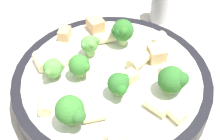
{
  "coord_description": "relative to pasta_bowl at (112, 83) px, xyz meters",
  "views": [
    {
      "loc": [
        -0.27,
        0.01,
        0.32
      ],
      "look_at": [
        0.0,
        0.0,
        0.05
      ],
      "focal_mm": 50.0,
      "sensor_mm": 36.0,
      "label": 1
    }
  ],
  "objects": [
    {
      "name": "ground_plane",
      "position": [
        0.0,
        0.0,
        -0.02
      ],
      "size": [
        2.0,
        2.0,
        0.0
      ],
      "primitive_type": "plane",
      "color": "#BCB29E"
    },
    {
      "name": "pasta_bowl",
      "position": [
        0.0,
        0.0,
        0.0
      ],
      "size": [
        0.25,
        0.25,
        0.04
      ],
      "color": "black",
      "rests_on": "ground_plane"
    },
    {
      "name": "broccoli_floret_0",
      "position": [
        0.0,
        0.04,
        0.04
      ],
      "size": [
        0.03,
        0.03,
        0.03
      ],
      "color": "#93B766",
      "rests_on": "pasta_bowl"
    },
    {
      "name": "broccoli_floret_1",
      "position": [
        0.06,
        -0.02,
        0.04
      ],
      "size": [
        0.03,
        0.03,
        0.04
      ],
      "color": "#9EC175",
      "rests_on": "pasta_bowl"
    },
    {
      "name": "broccoli_floret_2",
      "position": [
        0.04,
        0.03,
        0.03
      ],
      "size": [
        0.02,
        0.03,
        0.03
      ],
      "color": "#84AD60",
      "rests_on": "pasta_bowl"
    },
    {
      "name": "broccoli_floret_3",
      "position": [
        -0.03,
        -0.07,
        0.04
      ],
      "size": [
        0.03,
        0.04,
        0.04
      ],
      "color": "#9EC175",
      "rests_on": "pasta_bowl"
    },
    {
      "name": "broccoli_floret_4",
      "position": [
        -0.07,
        0.05,
        0.04
      ],
      "size": [
        0.03,
        0.03,
        0.04
      ],
      "color": "#93B766",
      "rests_on": "pasta_bowl"
    },
    {
      "name": "broccoli_floret_5",
      "position": [
        -0.03,
        -0.01,
        0.04
      ],
      "size": [
        0.03,
        0.03,
        0.03
      ],
      "color": "#84AD60",
      "rests_on": "pasta_bowl"
    },
    {
      "name": "broccoli_floret_6",
      "position": [
        -0.0,
        0.07,
        0.03
      ],
      "size": [
        0.03,
        0.02,
        0.03
      ],
      "color": "#84AD60",
      "rests_on": "pasta_bowl"
    },
    {
      "name": "rigatoni_0",
      "position": [
        -0.1,
        0.0,
        0.02
      ],
      "size": [
        0.03,
        0.03,
        0.02
      ],
      "primitive_type": "cylinder",
      "rotation": [
        1.57,
        0.0,
        0.69
      ],
      "color": "beige",
      "rests_on": "pasta_bowl"
    },
    {
      "name": "rigatoni_1",
      "position": [
        -0.07,
        0.02,
        0.02
      ],
      "size": [
        0.02,
        0.03,
        0.02
      ],
      "primitive_type": "cylinder",
      "rotation": [
        1.57,
        0.0,
        0.19
      ],
      "color": "beige",
      "rests_on": "pasta_bowl"
    },
    {
      "name": "rigatoni_2",
      "position": [
        -0.06,
        -0.05,
        0.02
      ],
      "size": [
        0.03,
        0.03,
        0.02
      ],
      "primitive_type": "cylinder",
      "rotation": [
        1.57,
        0.0,
        2.35
      ],
      "color": "beige",
      "rests_on": "pasta_bowl"
    },
    {
      "name": "rigatoni_3",
      "position": [
        0.02,
        -0.03,
        0.02
      ],
      "size": [
        0.03,
        0.03,
        0.02
      ],
      "primitive_type": "cylinder",
      "rotation": [
        1.57,
        0.0,
        0.81
      ],
      "color": "beige",
      "rests_on": "pasta_bowl"
    },
    {
      "name": "rigatoni_4",
      "position": [
        0.06,
        -0.07,
        0.02
      ],
      "size": [
        0.03,
        0.02,
        0.01
      ],
      "primitive_type": "cylinder",
      "rotation": [
        1.57,
        0.0,
        0.93
      ],
      "color": "beige",
      "rests_on": "pasta_bowl"
    },
    {
      "name": "rigatoni_5",
      "position": [
        0.02,
        0.06,
        0.02
      ],
      "size": [
        0.02,
        0.02,
        0.01
      ],
      "primitive_type": "cylinder",
      "rotation": [
        1.57,
        0.0,
        1.29
      ],
      "color": "beige",
      "rests_on": "pasta_bowl"
    },
    {
      "name": "rigatoni_6",
      "position": [
        0.07,
        0.01,
        0.02
      ],
      "size": [
        0.02,
        0.03,
        0.01
      ],
      "primitive_type": "cylinder",
      "rotation": [
        1.57,
        0.0,
        0.18
      ],
      "color": "beige",
      "rests_on": "pasta_bowl"
    },
    {
      "name": "rigatoni_7",
      "position": [
        -0.07,
        -0.07,
        0.02
      ],
      "size": [
        0.03,
        0.02,
        0.02
      ],
      "primitive_type": "cylinder",
      "rotation": [
        1.57,
        0.0,
        2.17
      ],
      "color": "beige",
      "rests_on": "pasta_bowl"
    },
    {
      "name": "rigatoni_8",
      "position": [
        0.02,
        0.09,
        0.02
      ],
      "size": [
        0.03,
        0.03,
        0.02
      ],
      "primitive_type": "cylinder",
      "rotation": [
        1.57,
        0.0,
        2.02
      ],
      "color": "beige",
      "rests_on": "pasta_bowl"
    },
    {
      "name": "rigatoni_9",
      "position": [
        -0.0,
        -0.08,
        0.02
      ],
      "size": [
        0.02,
        0.03,
        0.01
      ],
      "primitive_type": "cylinder",
      "rotation": [
        1.57,
        0.0,
        2.86
      ],
      "color": "beige",
      "rests_on": "pasta_bowl"
    },
    {
      "name": "rigatoni_10",
      "position": [
        -0.05,
        0.08,
        0.02
      ],
      "size": [
        0.03,
        0.02,
        0.02
      ],
      "primitive_type": "cylinder",
      "rotation": [
        1.57,
        0.0,
        1.69
      ],
      "color": "beige",
      "rests_on": "pasta_bowl"
    },
    {
      "name": "chicken_chunk_0",
      "position": [
        0.09,
        0.02,
        0.02
      ],
      "size": [
        0.03,
        0.03,
        0.02
      ],
      "primitive_type": "cube",
      "rotation": [
        0.0,
        0.0,
        0.49
      ],
      "color": "tan",
      "rests_on": "pasta_bowl"
    },
    {
      "name": "chicken_chunk_1",
      "position": [
        0.08,
        0.06,
        0.02
      ],
      "size": [
        0.02,
        0.02,
        0.02
      ],
      "primitive_type": "cube",
      "rotation": [
        0.0,
        0.0,
        2.94
      ],
      "color": "tan",
      "rests_on": "pasta_bowl"
    },
    {
      "name": "chicken_chunk_2",
      "position": [
        -0.01,
        -0.02,
        0.02
      ],
      "size": [
        0.02,
        0.02,
        0.01
      ],
      "primitive_type": "cube",
      "rotation": [
        0.0,
        0.0,
        2.19
      ],
      "color": "tan",
      "rests_on": "pasta_bowl"
    },
    {
      "name": "chicken_chunk_3",
      "position": [
        0.03,
        -0.06,
        0.02
      ],
      "size": [
        0.03,
        0.03,
        0.02
      ],
      "primitive_type": "cube",
      "rotation": [
        0.0,
        0.0,
        0.2
      ],
      "color": "tan",
      "rests_on": "pasta_bowl"
    },
    {
      "name": "pepper_shaker",
      "position": [
        0.16,
        -0.09,
        0.02
      ],
      "size": [
        0.03,
        0.03,
        0.08
      ],
      "color": "#B2B2B7",
      "rests_on": "ground_plane"
    }
  ]
}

